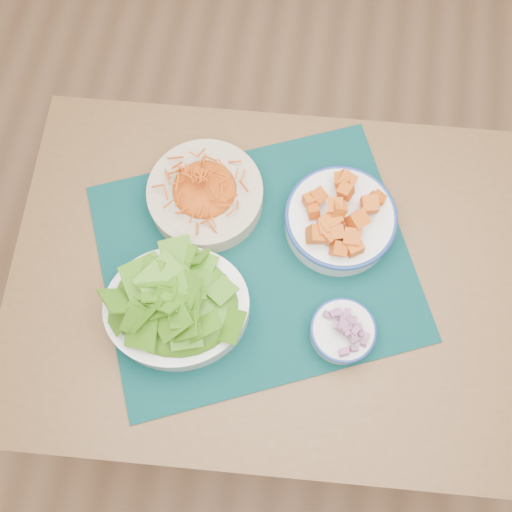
{
  "coord_description": "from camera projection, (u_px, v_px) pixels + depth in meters",
  "views": [
    {
      "loc": [
        -0.24,
        -0.53,
        1.78
      ],
      "look_at": [
        -0.3,
        -0.19,
        0.78
      ],
      "focal_mm": 40.0,
      "sensor_mm": 36.0,
      "label": 1
    }
  ],
  "objects": [
    {
      "name": "ground",
      "position": [
        356.0,
        293.0,
        1.84
      ],
      "size": [
        4.0,
        4.0,
        0.0
      ],
      "primitive_type": "plane",
      "color": "#AD7953",
      "rests_on": "ground"
    },
    {
      "name": "lettuce_bowl",
      "position": [
        176.0,
        305.0,
        1.0
      ],
      "size": [
        0.31,
        0.28,
        0.11
      ],
      "rotation": [
        0.0,
        0.0,
        0.26
      ],
      "color": "white",
      "rests_on": "placemat"
    },
    {
      "name": "carrot_bowl",
      "position": [
        205.0,
        193.0,
        1.09
      ],
      "size": [
        0.26,
        0.26,
        0.08
      ],
      "rotation": [
        0.0,
        0.0,
        0.22
      ],
      "color": "beige",
      "rests_on": "placemat"
    },
    {
      "name": "onion_bowl",
      "position": [
        343.0,
        331.0,
        1.01
      ],
      "size": [
        0.15,
        0.15,
        0.06
      ],
      "rotation": [
        0.0,
        0.0,
        0.43
      ],
      "color": "white",
      "rests_on": "placemat"
    },
    {
      "name": "table",
      "position": [
        288.0,
        293.0,
        1.18
      ],
      "size": [
        1.11,
        0.78,
        0.75
      ],
      "rotation": [
        0.0,
        0.0,
        0.07
      ],
      "color": "brown",
      "rests_on": "ground"
    },
    {
      "name": "squash_bowl",
      "position": [
        341.0,
        217.0,
        1.06
      ],
      "size": [
        0.22,
        0.22,
        0.1
      ],
      "rotation": [
        0.0,
        0.0,
        -0.05
      ],
      "color": "white",
      "rests_on": "placemat"
    },
    {
      "name": "placemat",
      "position": [
        256.0,
        261.0,
        1.08
      ],
      "size": [
        0.72,
        0.66,
        0.0
      ],
      "primitive_type": "cube",
      "rotation": [
        0.0,
        0.0,
        0.42
      ],
      "color": "black",
      "rests_on": "table"
    }
  ]
}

